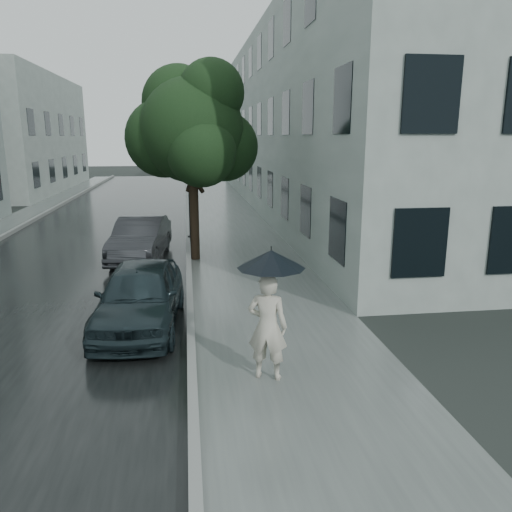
{
  "coord_description": "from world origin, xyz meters",
  "views": [
    {
      "loc": [
        -1.57,
        -8.28,
        3.8
      ],
      "look_at": [
        -0.14,
        2.01,
        1.3
      ],
      "focal_mm": 35.0,
      "sensor_mm": 36.0,
      "label": 1
    }
  ],
  "objects": [
    {
      "name": "building_near",
      "position": [
        5.47,
        19.5,
        4.5
      ],
      "size": [
        7.02,
        36.0,
        9.0
      ],
      "color": "#94A19B",
      "rests_on": "ground"
    },
    {
      "name": "car_near",
      "position": [
        -2.57,
        1.55,
        0.67
      ],
      "size": [
        1.83,
        4.0,
        1.33
      ],
      "primitive_type": "imported",
      "rotation": [
        0.0,
        0.0,
        -0.07
      ],
      "color": "black",
      "rests_on": "ground"
    },
    {
      "name": "sidewalk",
      "position": [
        0.25,
        12.0,
        0.0
      ],
      "size": [
        3.5,
        60.0,
        0.01
      ],
      "primitive_type": "cube",
      "color": "slate",
      "rests_on": "ground"
    },
    {
      "name": "car_far",
      "position": [
        -3.06,
        7.47,
        0.66
      ],
      "size": [
        1.82,
        4.11,
        1.31
      ],
      "primitive_type": "imported",
      "rotation": [
        0.0,
        0.0,
        -0.11
      ],
      "color": "#24262A",
      "rests_on": "ground"
    },
    {
      "name": "asphalt_road",
      "position": [
        -5.08,
        12.0,
        0.0
      ],
      "size": [
        6.85,
        60.0,
        0.0
      ],
      "primitive_type": "cube",
      "color": "black",
      "rests_on": "ground"
    },
    {
      "name": "ground",
      "position": [
        0.0,
        0.0,
        0.0
      ],
      "size": [
        120.0,
        120.0,
        0.0
      ],
      "primitive_type": "plane",
      "color": "black",
      "rests_on": "ground"
    },
    {
      "name": "kerb_far",
      "position": [
        -8.57,
        12.0,
        0.07
      ],
      "size": [
        0.15,
        60.0,
        0.15
      ],
      "primitive_type": "cube",
      "color": "slate",
      "rests_on": "ground"
    },
    {
      "name": "building_far_b",
      "position": [
        -13.77,
        30.0,
        4.0
      ],
      "size": [
        7.02,
        18.0,
        8.0
      ],
      "color": "#94A19B",
      "rests_on": "ground"
    },
    {
      "name": "umbrella",
      "position": [
        -0.33,
        -1.04,
        1.98
      ],
      "size": [
        1.21,
        1.21,
        1.24
      ],
      "rotation": [
        0.0,
        0.0,
        0.16
      ],
      "color": "black",
      "rests_on": "ground"
    },
    {
      "name": "street_tree",
      "position": [
        -1.35,
        7.37,
        4.02
      ],
      "size": [
        4.1,
        3.73,
        6.02
      ],
      "color": "#332619",
      "rests_on": "ground"
    },
    {
      "name": "lamp_post",
      "position": [
        -1.6,
        10.08,
        2.85
      ],
      "size": [
        0.83,
        0.45,
        4.96
      ],
      "rotation": [
        0.0,
        0.0,
        0.28
      ],
      "color": "black",
      "rests_on": "ground"
    },
    {
      "name": "pedestrian",
      "position": [
        -0.37,
        -1.0,
        0.88
      ],
      "size": [
        0.74,
        0.61,
        1.74
      ],
      "primitive_type": "imported",
      "rotation": [
        0.0,
        0.0,
        2.8
      ],
      "color": "#BAB5A3",
      "rests_on": "sidewalk"
    },
    {
      "name": "kerb_near",
      "position": [
        -1.57,
        12.0,
        0.07
      ],
      "size": [
        0.15,
        60.0,
        0.15
      ],
      "primitive_type": "cube",
      "color": "slate",
      "rests_on": "ground"
    }
  ]
}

